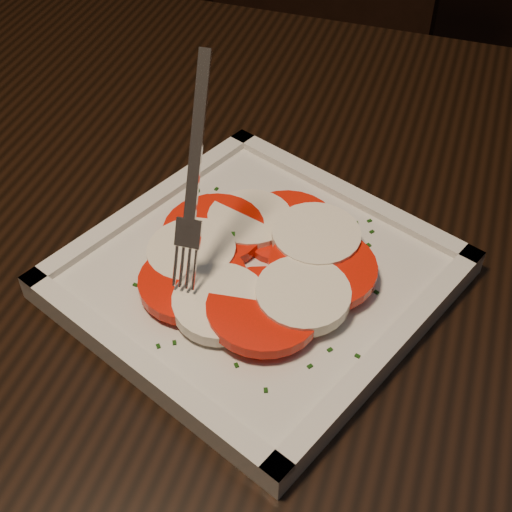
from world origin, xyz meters
The scene contains 5 objects.
table centered at (-0.29, -0.15, 0.65)m, with size 1.21×0.82×0.75m.
chair centered at (-0.43, 0.59, 0.53)m, with size 0.47×0.47×0.93m.
plate centered at (-0.26, -0.18, 0.76)m, with size 0.24×0.24×0.01m, color silver.
caprese_salad centered at (-0.26, -0.18, 0.77)m, with size 0.17×0.19×0.02m.
fork centered at (-0.30, -0.18, 0.86)m, with size 0.03×0.08×0.14m, color white, non-canonical shape.
Camera 1 is at (-0.15, -0.53, 1.14)m, focal length 50.00 mm.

